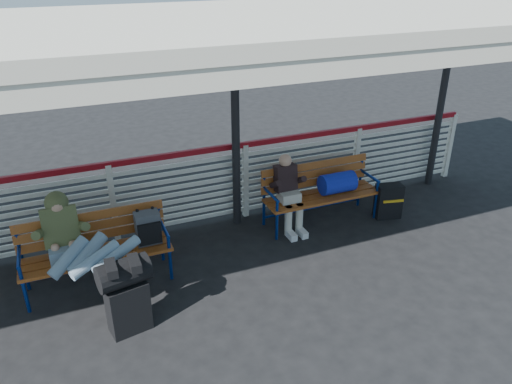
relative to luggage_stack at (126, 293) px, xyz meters
name	(u,v)px	position (x,y,z in m)	size (l,w,h in m)	color
ground	(144,321)	(0.16, 0.07, -0.49)	(60.00, 60.00, 0.00)	black
fence	(113,200)	(0.16, 1.97, 0.17)	(12.08, 0.08, 1.24)	silver
canopy	(98,35)	(0.16, 0.94, 2.55)	(12.60, 3.60, 3.16)	silver
luggage_stack	(126,293)	(0.00, 0.00, 0.00)	(0.60, 0.40, 0.91)	black
bench_left	(109,240)	(-0.03, 1.04, 0.09)	(1.80, 0.56, 0.92)	#9D471E
bench_right	(327,185)	(3.27, 1.37, 0.09)	(1.80, 0.56, 0.92)	#9D471E
traveler_man	(83,249)	(-0.35, 0.69, 0.24)	(0.94, 1.63, 0.77)	#7B93A6
companion_person	(289,192)	(2.61, 1.36, 0.10)	(0.32, 0.66, 1.15)	beige
suitcase_side	(388,201)	(4.21, 1.06, -0.22)	(0.44, 0.32, 0.55)	black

